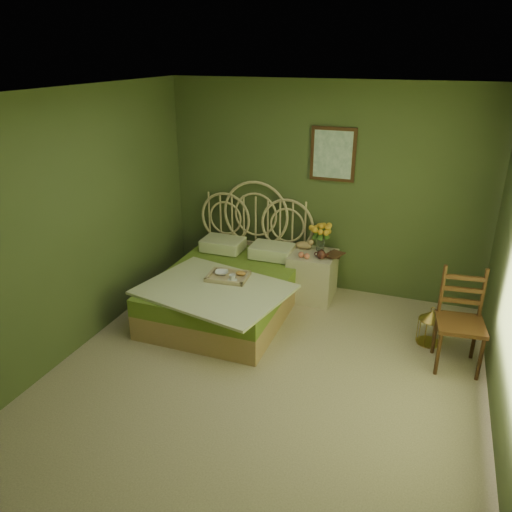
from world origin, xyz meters
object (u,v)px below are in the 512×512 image
at_px(bed, 229,286).
at_px(chair, 462,313).
at_px(nightstand, 313,271).
at_px(birdcage, 430,327).

distance_m(bed, chair, 2.58).
height_order(nightstand, birdcage, nightstand).
xyz_separation_m(chair, birdcage, (-0.25, 0.27, -0.36)).
relative_size(bed, birdcage, 5.64).
xyz_separation_m(bed, chair, (2.55, -0.23, 0.25)).
distance_m(chair, birdcage, 0.52).
xyz_separation_m(bed, birdcage, (2.30, 0.04, -0.11)).
height_order(bed, chair, bed).
bearing_deg(nightstand, bed, -142.92).
distance_m(nightstand, birdcage, 1.57).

